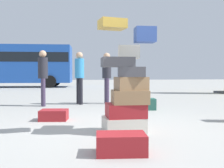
{
  "coord_description": "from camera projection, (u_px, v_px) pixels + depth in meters",
  "views": [
    {
      "loc": [
        -0.73,
        -4.28,
        0.98
      ],
      "look_at": [
        0.2,
        0.94,
        0.77
      ],
      "focal_mm": 40.0,
      "sensor_mm": 36.0,
      "label": 1
    }
  ],
  "objects": [
    {
      "name": "ground_plane",
      "position": [
        110.0,
        130.0,
        4.38
      ],
      "size": [
        80.0,
        80.0,
        0.0
      ],
      "primitive_type": "plane",
      "color": "#9E9E99"
    },
    {
      "name": "suitcase_tower",
      "position": [
        126.0,
        90.0,
        4.19
      ],
      "size": [
        0.89,
        0.79,
        1.88
      ],
      "color": "beige",
      "rests_on": "ground"
    },
    {
      "name": "suitcase_maroon_foreground_far",
      "position": [
        54.0,
        115.0,
        5.3
      ],
      "size": [
        0.63,
        0.5,
        0.22
      ],
      "primitive_type": "cube",
      "rotation": [
        0.0,
        0.0,
        -0.15
      ],
      "color": "maroon",
      "rests_on": "ground"
    },
    {
      "name": "suitcase_maroon_white_trunk",
      "position": [
        121.0,
        144.0,
        3.06
      ],
      "size": [
        0.65,
        0.45,
        0.25
      ],
      "primitive_type": "cube",
      "rotation": [
        0.0,
        0.0,
        -0.12
      ],
      "color": "maroon",
      "rests_on": "ground"
    },
    {
      "name": "suitcase_teal_left_side",
      "position": [
        144.0,
        104.0,
        6.87
      ],
      "size": [
        0.65,
        0.43,
        0.31
      ],
      "primitive_type": "cube",
      "rotation": [
        0.0,
        0.0,
        -0.11
      ],
      "color": "#26594C",
      "rests_on": "ground"
    },
    {
      "name": "person_bearded_onlooker",
      "position": [
        43.0,
        73.0,
        7.65
      ],
      "size": [
        0.3,
        0.34,
        1.71
      ],
      "rotation": [
        0.0,
        0.0,
        -1.4
      ],
      "color": "#3F334C",
      "rests_on": "ground"
    },
    {
      "name": "person_tourist_with_camera",
      "position": [
        107.0,
        73.0,
        8.29
      ],
      "size": [
        0.3,
        0.34,
        1.69
      ],
      "rotation": [
        0.0,
        0.0,
        -1.54
      ],
      "color": "#3F334C",
      "rests_on": "ground"
    },
    {
      "name": "person_passerby_in_red",
      "position": [
        79.0,
        73.0,
        8.11
      ],
      "size": [
        0.3,
        0.33,
        1.7
      ],
      "rotation": [
        0.0,
        0.0,
        -1.22
      ],
      "color": "black",
      "rests_on": "ground"
    },
    {
      "name": "parked_bus",
      "position": [
        17.0,
        63.0,
        19.03
      ],
      "size": [
        8.34,
        3.3,
        3.15
      ],
      "rotation": [
        0.0,
        0.0,
        -0.09
      ],
      "color": "#1E4CA5",
      "rests_on": "ground"
    }
  ]
}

